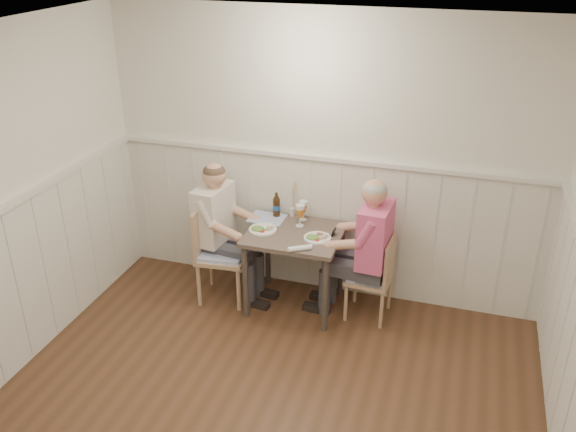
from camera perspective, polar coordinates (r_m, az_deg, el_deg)
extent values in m
cube|color=white|center=(5.42, 3.56, 5.32)|extent=(4.00, 0.04, 2.60)
cube|color=white|center=(3.00, -6.54, 14.15)|extent=(4.00, 4.50, 0.02)
cube|color=silver|center=(5.67, 3.35, -0.91)|extent=(3.98, 0.03, 1.30)
cube|color=silver|center=(5.39, 3.49, 5.41)|extent=(3.98, 0.06, 0.04)
cube|color=#4F443C|center=(5.33, 0.64, -1.73)|extent=(0.82, 0.70, 0.04)
cylinder|color=#3F3833|center=(5.37, -4.00, -6.17)|extent=(0.05, 0.05, 0.71)
cylinder|color=#3F3833|center=(5.85, -1.91, -3.22)|extent=(0.05, 0.05, 0.71)
cylinder|color=#3F3833|center=(5.19, 3.49, -7.41)|extent=(0.05, 0.05, 0.71)
cylinder|color=#3F3833|center=(5.69, 4.96, -4.24)|extent=(0.05, 0.05, 0.71)
cube|color=tan|center=(5.41, 7.60, -5.77)|extent=(0.39, 0.39, 0.04)
cube|color=#5C75C7|center=(5.39, 7.62, -5.49)|extent=(0.35, 0.35, 0.03)
cube|color=tan|center=(5.27, 9.50, -4.11)|extent=(0.05, 0.37, 0.39)
cylinder|color=tan|center=(5.36, 8.73, -8.72)|extent=(0.03, 0.03, 0.36)
cylinder|color=tan|center=(5.42, 5.42, -8.10)|extent=(0.03, 0.03, 0.36)
cylinder|color=tan|center=(5.62, 9.46, -6.98)|extent=(0.03, 0.03, 0.36)
cylinder|color=tan|center=(5.68, 6.31, -6.41)|extent=(0.03, 0.03, 0.36)
cube|color=tan|center=(5.61, -6.08, -3.68)|extent=(0.48, 0.48, 0.04)
cube|color=#5C75C7|center=(5.59, -6.10, -3.36)|extent=(0.43, 0.43, 0.03)
cube|color=tan|center=(5.55, -8.14, -1.24)|extent=(0.08, 0.44, 0.46)
cylinder|color=tan|center=(5.93, -7.20, -4.60)|extent=(0.04, 0.04, 0.42)
cylinder|color=tan|center=(5.83, -3.70, -4.97)|extent=(0.04, 0.04, 0.42)
cylinder|color=tan|center=(5.63, -8.33, -6.46)|extent=(0.04, 0.04, 0.42)
cylinder|color=tan|center=(5.53, -4.65, -6.90)|extent=(0.04, 0.04, 0.42)
cube|color=#3F3F47|center=(5.48, 7.56, -7.33)|extent=(0.45, 0.42, 0.44)
cube|color=#3F3F47|center=(5.37, 5.72, -4.46)|extent=(0.43, 0.38, 0.13)
cube|color=#E85CA5|center=(5.17, 7.94, -1.71)|extent=(0.26, 0.44, 0.54)
sphere|color=tan|center=(5.01, 8.21, 2.20)|extent=(0.21, 0.21, 0.21)
sphere|color=#A5A5A0|center=(5.00, 8.23, 2.51)|extent=(0.20, 0.20, 0.20)
cube|color=black|center=(5.25, 4.24, -1.04)|extent=(0.02, 0.07, 0.13)
cube|color=#3F3F47|center=(5.82, -6.49, -5.11)|extent=(0.47, 0.43, 0.43)
cube|color=#3F3F47|center=(5.60, -4.93, -3.13)|extent=(0.44, 0.39, 0.13)
cube|color=white|center=(5.54, -6.79, 0.20)|extent=(0.28, 0.45, 0.53)
sphere|color=tan|center=(5.39, -7.00, 3.85)|extent=(0.21, 0.21, 0.21)
sphere|color=#4C3828|center=(5.38, -7.02, 4.13)|extent=(0.20, 0.20, 0.20)
cylinder|color=white|center=(5.21, 2.76, -2.07)|extent=(0.23, 0.23, 0.02)
ellipsoid|color=#3F722D|center=(5.18, 2.33, -1.86)|extent=(0.11, 0.10, 0.04)
sphere|color=tan|center=(5.20, 3.35, -1.88)|extent=(0.03, 0.03, 0.03)
cube|color=brown|center=(5.25, 3.09, -1.72)|extent=(0.07, 0.04, 0.01)
cylinder|color=white|center=(5.23, 3.60, -1.71)|extent=(0.05, 0.05, 0.03)
cylinder|color=white|center=(5.35, -2.37, -1.27)|extent=(0.25, 0.25, 0.02)
ellipsoid|color=#3F722D|center=(5.33, -2.85, -1.04)|extent=(0.12, 0.10, 0.05)
sphere|color=tan|center=(5.33, -1.79, -1.07)|extent=(0.03, 0.03, 0.03)
cylinder|color=silver|center=(5.54, 1.41, -0.34)|extent=(0.07, 0.07, 0.01)
cylinder|color=silver|center=(5.52, 1.42, 0.06)|extent=(0.01, 0.01, 0.08)
cone|color=orange|center=(5.49, 1.43, 0.74)|extent=(0.07, 0.07, 0.07)
cylinder|color=silver|center=(5.46, 1.43, 1.23)|extent=(0.07, 0.07, 0.03)
cylinder|color=silver|center=(5.43, 1.12, -0.90)|extent=(0.07, 0.07, 0.01)
cylinder|color=silver|center=(5.41, 1.12, -0.45)|extent=(0.01, 0.01, 0.09)
cone|color=orange|center=(5.37, 1.13, 0.31)|extent=(0.08, 0.08, 0.08)
cylinder|color=silver|center=(5.35, 1.13, 0.86)|extent=(0.08, 0.08, 0.03)
cylinder|color=black|center=(5.57, -1.08, 0.77)|extent=(0.06, 0.06, 0.17)
cone|color=black|center=(5.53, -1.09, 1.75)|extent=(0.06, 0.06, 0.04)
cylinder|color=black|center=(5.52, -1.09, 2.04)|extent=(0.03, 0.03, 0.03)
cylinder|color=#154F93|center=(5.57, -1.08, 0.81)|extent=(0.07, 0.07, 0.04)
cylinder|color=white|center=(5.02, 1.12, -3.04)|extent=(0.19, 0.14, 0.04)
cylinder|color=silver|center=(5.60, 0.40, 0.37)|extent=(0.04, 0.04, 0.08)
cylinder|color=#D7BA73|center=(5.54, 0.40, 1.64)|extent=(0.02, 0.02, 0.25)
cone|color=#D7BA73|center=(5.48, 0.41, 3.12)|extent=(0.03, 0.03, 0.09)
cube|color=#5C75C7|center=(5.57, -1.97, -0.20)|extent=(0.32, 0.26, 0.01)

